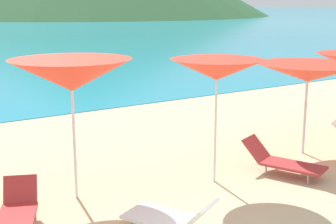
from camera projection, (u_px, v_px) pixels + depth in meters
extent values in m
cylinder|color=silver|center=(74.00, 134.00, 8.14)|extent=(0.05, 0.05, 2.30)
cone|color=red|center=(71.00, 75.00, 7.92)|extent=(2.15, 2.15, 0.54)
sphere|color=silver|center=(71.00, 65.00, 7.88)|extent=(0.07, 0.07, 0.07)
cylinder|color=silver|center=(216.00, 124.00, 8.89)|extent=(0.04, 0.04, 2.25)
cone|color=red|center=(217.00, 70.00, 8.66)|extent=(1.83, 1.83, 0.39)
sphere|color=silver|center=(217.00, 63.00, 8.63)|extent=(0.07, 0.07, 0.07)
cylinder|color=silver|center=(305.00, 111.00, 10.65)|extent=(0.06, 0.06, 1.94)
cone|color=red|center=(308.00, 73.00, 10.46)|extent=(2.32, 2.32, 0.40)
sphere|color=silver|center=(308.00, 67.00, 10.43)|extent=(0.07, 0.07, 0.07)
cube|color=#A53333|center=(293.00, 166.00, 9.33)|extent=(0.97, 1.33, 0.05)
cube|color=#A53333|center=(256.00, 149.00, 9.74)|extent=(0.67, 0.60, 0.45)
cylinder|color=gray|center=(308.00, 180.00, 8.95)|extent=(0.04, 0.04, 0.20)
cylinder|color=gray|center=(316.00, 172.00, 9.34)|extent=(0.04, 0.04, 0.20)
cylinder|color=gray|center=(266.00, 171.00, 9.43)|extent=(0.04, 0.04, 0.20)
cylinder|color=gray|center=(276.00, 164.00, 9.81)|extent=(0.04, 0.04, 0.20)
cube|color=#A53333|center=(15.00, 220.00, 6.98)|extent=(0.97, 1.30, 0.05)
cube|color=#A53333|center=(20.00, 189.00, 7.60)|extent=(0.57, 0.43, 0.43)
cylinder|color=gray|center=(4.00, 216.00, 7.40)|extent=(0.04, 0.04, 0.20)
cylinder|color=gray|center=(35.00, 214.00, 7.48)|extent=(0.04, 0.04, 0.20)
cube|color=white|center=(159.00, 217.00, 7.16)|extent=(0.99, 1.18, 0.05)
cube|color=white|center=(199.00, 215.00, 6.78)|extent=(0.69, 0.60, 0.42)
cylinder|color=gray|center=(151.00, 213.00, 7.56)|extent=(0.04, 0.04, 0.17)
cylinder|color=gray|center=(191.00, 223.00, 7.20)|extent=(0.04, 0.04, 0.17)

